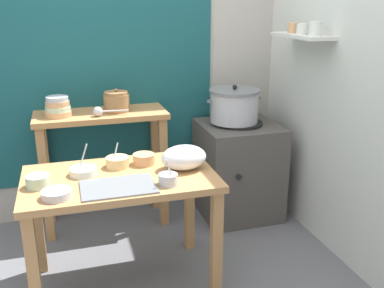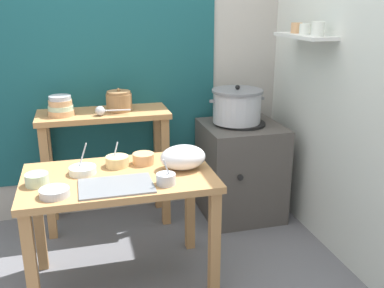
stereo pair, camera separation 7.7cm
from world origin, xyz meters
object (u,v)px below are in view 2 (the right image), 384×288
at_px(back_shelf_table, 105,140).
at_px(ladle, 101,111).
at_px(prep_table, 120,192).
at_px(bowl_stack_enamel, 61,106).
at_px(serving_tray, 116,186).
at_px(prep_bowl_2, 143,158).
at_px(prep_bowl_4, 54,192).
at_px(prep_bowl_0, 83,170).
at_px(prep_bowl_3, 166,179).
at_px(prep_bowl_5, 117,161).
at_px(prep_bowl_6, 37,179).
at_px(clay_pot, 119,101).
at_px(steamer_pot, 237,106).
at_px(plastic_bag, 183,157).
at_px(stove_block, 240,170).
at_px(prep_bowl_1, 175,153).

xyz_separation_m(back_shelf_table, ladle, (-0.02, -0.11, 0.26)).
xyz_separation_m(prep_table, back_shelf_table, (-0.02, 0.82, 0.07)).
distance_m(bowl_stack_enamel, serving_tray, 1.03).
relative_size(prep_bowl_2, prep_bowl_4, 0.86).
relative_size(prep_bowl_0, prep_bowl_3, 1.13).
bearing_deg(prep_bowl_4, prep_table, 30.96).
relative_size(prep_bowl_2, prep_bowl_5, 0.91).
distance_m(prep_table, prep_bowl_6, 0.47).
height_order(back_shelf_table, prep_bowl_0, prep_bowl_0).
distance_m(ladle, prep_bowl_3, 0.98).
height_order(back_shelf_table, prep_bowl_2, back_shelf_table).
height_order(clay_pot, prep_bowl_6, clay_pot).
height_order(clay_pot, prep_bowl_4, clay_pot).
distance_m(prep_table, bowl_stack_enamel, 0.92).
distance_m(prep_bowl_2, prep_bowl_5, 0.16).
distance_m(prep_bowl_3, prep_bowl_6, 0.70).
relative_size(clay_pot, prep_bowl_2, 1.42).
xyz_separation_m(steamer_pot, prep_bowl_5, (-0.98, -0.57, -0.15)).
relative_size(serving_tray, prep_bowl_0, 2.20).
xyz_separation_m(clay_pot, prep_bowl_3, (0.14, -1.03, -0.22)).
bearing_deg(prep_table, steamer_pot, 35.78).
height_order(steamer_pot, bowl_stack_enamel, steamer_pot).
distance_m(plastic_bag, prep_bowl_5, 0.41).
height_order(prep_table, clay_pot, clay_pot).
bearing_deg(stove_block, clay_pot, 172.04).
height_order(bowl_stack_enamel, prep_bowl_4, bowl_stack_enamel).
relative_size(prep_table, prep_bowl_4, 7.14).
bearing_deg(prep_table, prep_bowl_3, -41.08).
bearing_deg(prep_bowl_0, prep_table, -19.50).
xyz_separation_m(ladle, serving_tray, (0.01, -0.88, -0.21)).
distance_m(stove_block, prep_bowl_2, 1.09).
bearing_deg(steamer_pot, serving_tray, -139.12).
distance_m(prep_table, prep_bowl_1, 0.45).
height_order(stove_block, prep_bowl_3, prep_bowl_3).
bearing_deg(clay_pot, ladle, -140.85).
height_order(prep_table, steamer_pot, steamer_pot).
xyz_separation_m(prep_table, prep_bowl_1, (0.38, 0.20, 0.14)).
xyz_separation_m(clay_pot, prep_bowl_5, (-0.09, -0.68, -0.22)).
relative_size(back_shelf_table, plastic_bag, 3.51).
distance_m(prep_table, prep_bowl_4, 0.43).
bearing_deg(plastic_bag, prep_bowl_5, 158.16).
relative_size(stove_block, ladle, 3.11).
relative_size(prep_bowl_1, prep_bowl_5, 0.71).
xyz_separation_m(prep_bowl_1, prep_bowl_5, (-0.37, -0.05, 0.00)).
relative_size(prep_table, prep_bowl_3, 6.83).
distance_m(steamer_pot, prep_bowl_6, 1.63).
distance_m(prep_table, ladle, 0.78).
distance_m(stove_block, prep_bowl_5, 1.22).
xyz_separation_m(prep_table, prep_bowl_3, (0.24, -0.21, 0.15)).
bearing_deg(prep_table, clay_pot, 83.12).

